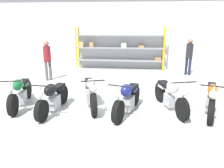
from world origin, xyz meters
TOP-DOWN VIEW (x-y plane):
  - ground_plane at (0.00, 0.00)m, footprint 30.00×30.00m
  - back_wall at (0.00, 6.28)m, footprint 30.00×0.08m
  - shelving_rack at (-0.17, 5.92)m, footprint 4.85×0.63m
  - motorcycle_green at (-2.86, -0.00)m, footprint 0.69×2.09m
  - motorcycle_black at (-1.68, -0.34)m, footprint 0.73×1.98m
  - motorcycle_silver at (-0.66, 0.21)m, footprint 0.93×2.12m
  - motorcycle_blue at (0.51, -0.18)m, footprint 0.87×2.02m
  - motorcycle_white at (1.79, 0.17)m, footprint 0.92×2.12m
  - motorcycle_orange at (2.92, 0.02)m, footprint 0.90×2.09m
  - person_browsing at (3.35, 4.88)m, footprint 0.45×0.45m
  - person_near_rack at (-3.20, 3.14)m, footprint 0.45×0.45m

SIDE VIEW (x-z plane):
  - ground_plane at x=0.00m, z-range 0.00..0.00m
  - motorcycle_blue at x=0.51m, z-range -0.08..0.95m
  - motorcycle_silver at x=-0.66m, z-range -0.07..0.97m
  - motorcycle_black at x=-1.68m, z-range -0.04..0.96m
  - motorcycle_green at x=-2.86m, z-range -0.05..0.97m
  - motorcycle_orange at x=2.92m, z-range -0.05..0.98m
  - motorcycle_white at x=1.79m, z-range -0.03..1.05m
  - person_near_rack at x=-3.20m, z-range 0.17..1.94m
  - person_browsing at x=3.35m, z-range 0.17..1.96m
  - shelving_rack at x=-0.17m, z-range 0.02..2.33m
  - back_wall at x=0.00m, z-range 0.00..3.60m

